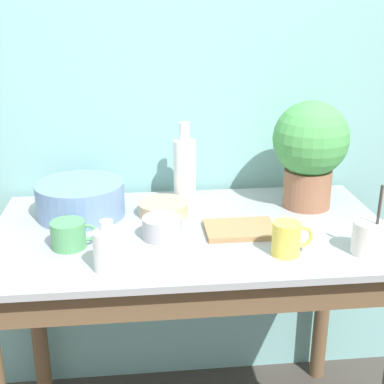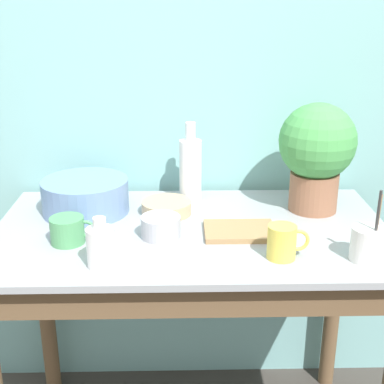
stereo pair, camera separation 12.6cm
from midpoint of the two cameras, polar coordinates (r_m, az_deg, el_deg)
name	(u,v)px [view 2 (the right image)]	position (r m, az deg, el deg)	size (l,w,h in m)	color
wall_back	(189,86)	(1.92, 1.63, 11.23)	(6.00, 0.05, 2.40)	#7AB2B2
counter_table	(192,281)	(1.70, 2.17, -9.55)	(1.22, 0.69, 0.83)	brown
potted_plant	(317,150)	(1.79, 15.15, 4.28)	(0.25, 0.25, 0.36)	#8C5B42
bowl_wash_large	(86,196)	(1.78, -9.32, -0.44)	(0.28, 0.28, 0.11)	#6684B2
bottle_tall	(192,169)	(1.82, 1.95, 2.41)	(0.08, 0.08, 0.28)	white
bottle_short	(101,246)	(1.41, -7.18, -5.82)	(0.07, 0.07, 0.14)	white
mug_yellow	(283,242)	(1.48, 12.08, -5.27)	(0.11, 0.08, 0.09)	#E5CC4C
mug_green	(68,230)	(1.57, -10.87, -4.06)	(0.13, 0.10, 0.08)	#4C935B
bowl_small_steel	(161,227)	(1.58, -1.08, -3.76)	(0.12, 0.12, 0.06)	#A8A8B2
bowl_small_tan	(167,207)	(1.75, -0.69, -1.67)	(0.16, 0.16, 0.04)	tan
utensil_cup	(367,243)	(1.53, 20.47, -5.21)	(0.09, 0.09, 0.21)	silver
tray_board	(240,231)	(1.62, 7.33, -4.18)	(0.21, 0.15, 0.02)	#99754C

